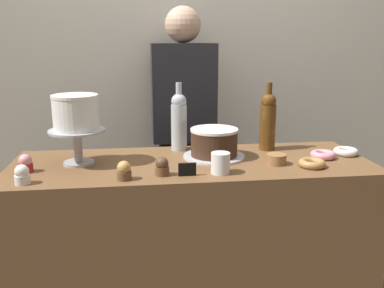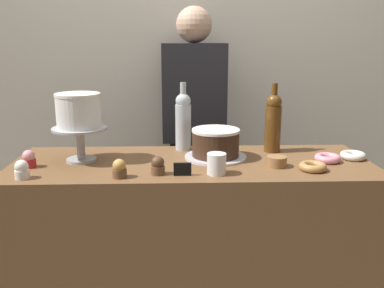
% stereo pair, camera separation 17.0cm
% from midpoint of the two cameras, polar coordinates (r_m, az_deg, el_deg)
% --- Properties ---
extents(back_wall, '(6.00, 0.05, 2.60)m').
position_cam_midpoint_polar(back_wall, '(2.62, -4.38, 11.31)').
color(back_wall, beige).
rests_on(back_wall, ground_plane).
extents(display_counter, '(1.57, 0.56, 0.90)m').
position_cam_midpoint_polar(display_counter, '(2.02, -2.50, -14.80)').
color(display_counter, brown).
rests_on(display_counter, ground_plane).
extents(cake_stand_pedestal, '(0.24, 0.24, 0.15)m').
position_cam_midpoint_polar(cake_stand_pedestal, '(1.87, -17.79, 0.40)').
color(cake_stand_pedestal, '#B2B2B7').
rests_on(cake_stand_pedestal, display_counter).
extents(white_layer_cake, '(0.19, 0.19, 0.15)m').
position_cam_midpoint_polar(white_layer_cake, '(1.85, -18.07, 4.08)').
color(white_layer_cake, white).
rests_on(white_layer_cake, cake_stand_pedestal).
extents(silver_serving_platter, '(0.28, 0.28, 0.01)m').
position_cam_midpoint_polar(silver_serving_platter, '(1.91, 0.44, -1.71)').
color(silver_serving_platter, silver).
rests_on(silver_serving_platter, display_counter).
extents(chocolate_round_cake, '(0.21, 0.21, 0.12)m').
position_cam_midpoint_polar(chocolate_round_cake, '(1.89, 0.44, 0.24)').
color(chocolate_round_cake, '#3D2619').
rests_on(chocolate_round_cake, silver_serving_platter).
extents(wine_bottle_amber, '(0.08, 0.08, 0.33)m').
position_cam_midpoint_polar(wine_bottle_amber, '(2.03, 7.88, 3.17)').
color(wine_bottle_amber, '#5B3814').
rests_on(wine_bottle_amber, display_counter).
extents(wine_bottle_clear, '(0.08, 0.08, 0.33)m').
position_cam_midpoint_polar(wine_bottle_clear, '(2.01, -4.20, 3.17)').
color(wine_bottle_clear, '#B2BCC1').
rests_on(wine_bottle_clear, display_counter).
extents(cupcake_chocolate, '(0.06, 0.06, 0.07)m').
position_cam_midpoint_polar(cupcake_chocolate, '(1.66, -7.02, -3.12)').
color(cupcake_chocolate, brown).
rests_on(cupcake_chocolate, display_counter).
extents(cupcake_caramel, '(0.06, 0.06, 0.07)m').
position_cam_midpoint_polar(cupcake_caramel, '(1.64, -12.16, -3.63)').
color(cupcake_caramel, brown).
rests_on(cupcake_caramel, display_counter).
extents(cupcake_vanilla, '(0.06, 0.06, 0.07)m').
position_cam_midpoint_polar(cupcake_vanilla, '(1.71, -24.72, -3.87)').
color(cupcake_vanilla, white).
rests_on(cupcake_vanilla, display_counter).
extents(cupcake_strawberry, '(0.06, 0.06, 0.07)m').
position_cam_midpoint_polar(cupcake_strawberry, '(1.85, -24.11, -2.49)').
color(cupcake_strawberry, red).
rests_on(cupcake_strawberry, display_counter).
extents(donut_pink, '(0.11, 0.11, 0.03)m').
position_cam_midpoint_polar(donut_pink, '(1.96, 14.97, -1.44)').
color(donut_pink, pink).
rests_on(donut_pink, display_counter).
extents(donut_maple, '(0.11, 0.11, 0.03)m').
position_cam_midpoint_polar(donut_maple, '(1.81, 13.38, -2.59)').
color(donut_maple, '#B27F47').
rests_on(donut_maple, display_counter).
extents(donut_sugar, '(0.11, 0.11, 0.03)m').
position_cam_midpoint_polar(donut_sugar, '(2.04, 17.91, -1.00)').
color(donut_sugar, silver).
rests_on(donut_sugar, display_counter).
extents(cookie_stack, '(0.08, 0.08, 0.04)m').
position_cam_midpoint_polar(cookie_stack, '(1.82, 8.75, -2.08)').
color(cookie_stack, olive).
rests_on(cookie_stack, display_counter).
extents(price_sign_chalkboard, '(0.07, 0.01, 0.05)m').
position_cam_midpoint_polar(price_sign_chalkboard, '(1.65, -3.61, -3.50)').
color(price_sign_chalkboard, black).
rests_on(price_sign_chalkboard, display_counter).
extents(coffee_cup_ceramic, '(0.08, 0.08, 0.08)m').
position_cam_midpoint_polar(coffee_cup_ceramic, '(1.67, 0.98, -2.64)').
color(coffee_cup_ceramic, white).
rests_on(coffee_cup_ceramic, display_counter).
extents(barista_figure, '(0.36, 0.22, 1.60)m').
position_cam_midpoint_polar(barista_figure, '(2.48, -3.12, 0.38)').
color(barista_figure, black).
rests_on(barista_figure, ground_plane).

